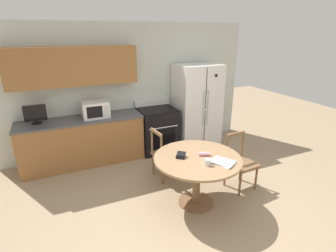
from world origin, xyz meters
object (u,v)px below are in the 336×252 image
object	(u,v)px
refrigerator	(197,106)
countertop_tv	(35,114)
microwave	(95,109)
dining_chair_right	(240,163)
wallet	(181,156)
candle_glass	(207,163)
oven_range	(157,129)
dining_chair_far	(165,155)

from	to	relation	value
refrigerator	countertop_tv	size ratio (longest dim) A/B	4.86
refrigerator	microwave	distance (m)	2.16
dining_chair_right	wallet	size ratio (longest dim) A/B	5.17
refrigerator	candle_glass	size ratio (longest dim) A/B	20.54
oven_range	microwave	world-z (taller)	microwave
countertop_tv	wallet	world-z (taller)	countertop_tv
dining_chair_far	candle_glass	xyz separation A→B (m)	(0.13, -1.11, 0.36)
oven_range	countertop_tv	bearing A→B (deg)	178.26
dining_chair_right	dining_chair_far	size ratio (longest dim) A/B	1.00
microwave	candle_glass	size ratio (longest dim) A/B	5.51
oven_range	dining_chair_right	xyz separation A→B (m)	(0.68, -1.88, -0.03)
microwave	wallet	world-z (taller)	microwave
wallet	refrigerator	bearing A→B (deg)	54.53
refrigerator	wallet	size ratio (longest dim) A/B	10.20
dining_chair_right	countertop_tv	bearing A→B (deg)	-39.00
dining_chair_right	wallet	bearing A→B (deg)	-5.44
microwave	candle_glass	xyz separation A→B (m)	(1.05, -2.25, -0.26)
microwave	candle_glass	world-z (taller)	microwave
microwave	candle_glass	distance (m)	2.50
microwave	countertop_tv	size ratio (longest dim) A/B	1.30
microwave	countertop_tv	bearing A→B (deg)	177.90
candle_glass	dining_chair_right	bearing A→B (deg)	21.93
wallet	dining_chair_far	bearing A→B (deg)	83.71
wallet	countertop_tv	bearing A→B (deg)	133.60
countertop_tv	dining_chair_right	size ratio (longest dim) A/B	0.41
oven_range	dining_chair_far	world-z (taller)	oven_range
refrigerator	dining_chair_far	xyz separation A→B (m)	(-1.23, -1.08, -0.45)
oven_range	dining_chair_right	size ratio (longest dim) A/B	1.20
dining_chair_far	refrigerator	bearing A→B (deg)	126.10
refrigerator	dining_chair_right	xyz separation A→B (m)	(-0.24, -1.85, -0.45)
refrigerator	dining_chair_right	distance (m)	1.92
countertop_tv	candle_glass	world-z (taller)	countertop_tv
candle_glass	microwave	bearing A→B (deg)	115.08
microwave	dining_chair_right	size ratio (longest dim) A/B	0.53
refrigerator	wallet	world-z (taller)	refrigerator
refrigerator	candle_glass	xyz separation A→B (m)	(-1.10, -2.19, -0.10)
oven_range	dining_chair_right	distance (m)	2.00
oven_range	wallet	distance (m)	1.94
oven_range	dining_chair_far	bearing A→B (deg)	-105.24
candle_glass	oven_range	bearing A→B (deg)	85.63
dining_chair_far	candle_glass	size ratio (longest dim) A/B	10.42
candle_glass	dining_chair_far	bearing A→B (deg)	96.91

